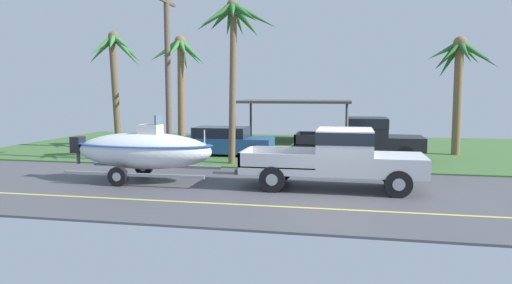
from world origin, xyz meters
name	(u,v)px	position (x,y,z in m)	size (l,w,h in m)	color
ground	(340,156)	(0.00, 8.38, -0.01)	(36.00, 22.00, 0.11)	#4C4C51
pickup_truck_towing	(343,156)	(0.25, 0.83, 1.05)	(5.87, 2.04, 1.90)	silver
boat_on_trailer	(144,150)	(-6.48, 0.83, 1.07)	(6.03, 2.18, 2.28)	gray
parked_pickup_background	(367,137)	(1.18, 7.06, 1.06)	(5.75, 1.99, 1.92)	black
parked_sedan_near	(225,142)	(-5.39, 7.43, 0.67)	(4.44, 1.82, 1.38)	#234C89
carport_awning	(294,102)	(-2.85, 13.99, 2.41)	(6.77, 4.95, 2.53)	#4C4238
palm_tree_near_left	(115,58)	(-11.71, 8.81, 4.81)	(3.21, 3.19, 6.19)	brown
palm_tree_near_right	(459,67)	(5.43, 9.73, 4.22)	(3.22, 3.05, 5.65)	brown
palm_tree_mid	(234,32)	(-4.39, 5.24, 5.53)	(3.44, 3.24, 6.85)	brown
palm_tree_far_left	(180,64)	(-8.30, 9.39, 4.49)	(3.14, 3.39, 5.96)	brown
utility_pole	(168,73)	(-7.09, 4.67, 3.82)	(0.24, 1.80, 7.35)	brown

